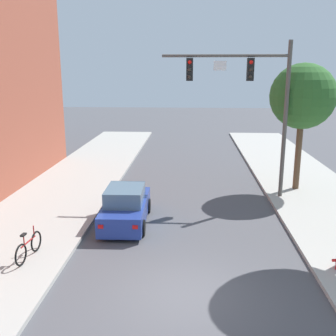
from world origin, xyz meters
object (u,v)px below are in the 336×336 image
Objects in this scene: traffic_signal_mast at (252,91)px; street_tree_second at (303,97)px; car_lead_blue at (126,207)px; bicycle_leaning at (29,247)px.

street_tree_second is at bearing 26.31° from traffic_signal_mast.
car_lead_blue is 10.65m from street_tree_second.
traffic_signal_mast is 1.75× the size of car_lead_blue.
traffic_signal_mast is at bearing -153.69° from street_tree_second.
bicycle_leaning is 14.73m from street_tree_second.
bicycle_leaning is (-2.67, -3.64, -0.18)m from car_lead_blue.
bicycle_leaning is at bearing -138.08° from traffic_signal_mast.
street_tree_second is at bearing 31.50° from car_lead_blue.
street_tree_second is (10.99, 8.74, 4.45)m from bicycle_leaning.
car_lead_blue is at bearing -146.08° from traffic_signal_mast.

